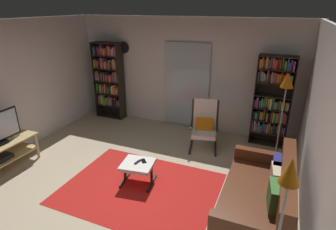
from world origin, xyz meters
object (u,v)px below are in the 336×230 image
Objects in this scene: leather_sofa at (261,198)px; floor_lamp_by_sofa at (285,199)px; tv_stand at (0,154)px; bookshelf_near_tv at (109,78)px; bookshelf_near_sofa at (272,100)px; lounge_armchair at (204,123)px; ottoman at (138,166)px; floor_lamp_by_shelf at (286,88)px; cell_phone at (144,161)px; wall_clock at (124,47)px; tv_remote at (138,162)px.

floor_lamp_by_sofa reaches higher than leather_sofa.
bookshelf_near_tv is at bearing 84.14° from tv_stand.
bookshelf_near_tv reaches higher than tv_stand.
lounge_armchair is (-1.24, -0.69, -0.46)m from bookshelf_near_sofa.
tv_stand is 0.77× the size of floor_lamp_by_sofa.
ottoman is 2.78m from floor_lamp_by_sofa.
tv_stand is 5.29m from floor_lamp_by_shelf.
tv_stand is 1.30× the size of lounge_armchair.
bookshelf_near_tv is at bearing 172.34° from floor_lamp_by_shelf.
ottoman is at bearing 178.70° from leather_sofa.
floor_lamp_by_sofa reaches higher than ottoman.
cell_phone is at bearing 54.36° from ottoman.
lounge_armchair is at bearing -14.26° from bookshelf_near_tv.
ottoman is 3.01m from floor_lamp_by_shelf.
bookshelf_near_sofa reaches higher than lounge_armchair.
ottoman is at bearing 14.98° from tv_stand.
tv_stand is at bearing -102.75° from wall_clock.
lounge_armchair is at bearing 37.03° from tv_stand.
wall_clock reaches higher than leather_sofa.
bookshelf_near_sofa is 1.03× the size of leather_sofa.
leather_sofa is 1.70m from floor_lamp_by_sofa.
floor_lamp_by_sofa is at bearing -41.23° from bookshelf_near_tv.
tv_stand is at bearing -95.86° from bookshelf_near_tv.
cell_phone is at bearing -46.51° from bookshelf_near_tv.
tv_stand is at bearing -165.02° from ottoman.
cell_phone is at bearing 175.97° from leather_sofa.
floor_lamp_by_sofa is at bearing -88.87° from floor_lamp_by_shelf.
wall_clock reaches higher than tv_remote.
cell_phone is at bearing 16.53° from tv_stand.
wall_clock is at bearing 77.25° from tv_stand.
leather_sofa is 1.82× the size of lounge_armchair.
bookshelf_near_tv reaches higher than floor_lamp_by_sofa.
bookshelf_near_tv is 1.03× the size of bookshelf_near_sofa.
tv_stand is 2.28× the size of ottoman.
tv_remote is (2.12, -2.38, -0.68)m from bookshelf_near_tv.
bookshelf_near_tv is 5.73m from floor_lamp_by_sofa.
lounge_armchair is 0.59× the size of floor_lamp_by_sofa.
bookshelf_near_tv is at bearing -159.22° from wall_clock.
floor_lamp_by_shelf is (2.12, 1.83, 1.12)m from ottoman.
wall_clock is (-3.83, 0.73, 0.42)m from floor_lamp_by_shelf.
bookshelf_near_sofa is at bearing 59.74° from tv_remote.
tv_remote is at bearing -139.58° from floor_lamp_by_shelf.
cell_phone is at bearing 54.22° from tv_remote.
tv_stand is 9.52× the size of cell_phone.
wall_clock is at bearing 134.74° from floor_lamp_by_sofa.
bookshelf_near_sofa is 6.61× the size of wall_clock.
tv_remote is (2.43, 0.67, 0.03)m from tv_stand.
tv_stand is 0.70× the size of bookshelf_near_sofa.
tv_remote is (-1.99, 0.06, 0.08)m from leather_sofa.
tv_remote is 3.39m from wall_clock.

